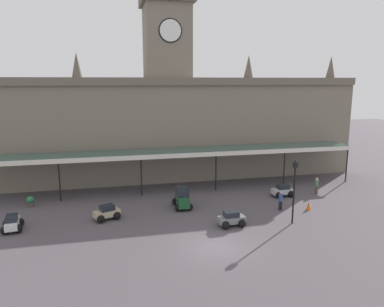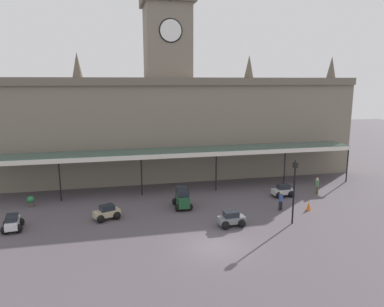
{
  "view_description": "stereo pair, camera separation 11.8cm",
  "coord_description": "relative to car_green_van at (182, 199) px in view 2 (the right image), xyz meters",
  "views": [
    {
      "loc": [
        -6.58,
        -21.97,
        11.0
      ],
      "look_at": [
        0.0,
        6.8,
        5.09
      ],
      "focal_mm": 34.19,
      "sensor_mm": 36.0,
      "label": 1
    },
    {
      "loc": [
        -6.46,
        -22.0,
        11.0
      ],
      "look_at": [
        0.0,
        6.8,
        5.09
      ],
      "focal_mm": 34.19,
      "sensor_mm": 36.0,
      "label": 2
    }
  ],
  "objects": [
    {
      "name": "victorian_lamppost",
      "position": [
        7.71,
        -5.45,
        2.34
      ],
      "size": [
        0.3,
        0.3,
        5.08
      ],
      "color": "black",
      "rests_on": "ground"
    },
    {
      "name": "station_building",
      "position": [
        0.6,
        11.17,
        5.51
      ],
      "size": [
        42.8,
        6.78,
        19.94
      ],
      "color": "slate",
      "rests_on": "ground"
    },
    {
      "name": "car_grey_sedan",
      "position": [
        2.88,
        -4.91,
        -0.3
      ],
      "size": [
        2.11,
        1.61,
        1.19
      ],
      "color": "slate",
      "rests_on": "ground"
    },
    {
      "name": "car_silver_sedan",
      "position": [
        10.06,
        0.97,
        -0.3
      ],
      "size": [
        2.11,
        1.61,
        1.19
      ],
      "color": "#B2B5BA",
      "rests_on": "ground"
    },
    {
      "name": "traffic_cone",
      "position": [
        10.55,
        -2.99,
        -0.44
      ],
      "size": [
        0.4,
        0.4,
        0.74
      ],
      "primitive_type": "cone",
      "color": "orange",
      "rests_on": "ground"
    },
    {
      "name": "entrance_canopy",
      "position": [
        0.6,
        5.57,
        3.15
      ],
      "size": [
        37.6,
        3.26,
        4.1
      ],
      "color": "#38564C",
      "rests_on": "ground"
    },
    {
      "name": "pedestrian_crossing_forecourt",
      "position": [
        8.14,
        -2.5,
        0.1
      ],
      "size": [
        0.38,
        0.34,
        1.67
      ],
      "color": "black",
      "rests_on": "ground"
    },
    {
      "name": "car_white_sedan",
      "position": [
        -13.33,
        -2.03,
        -0.3
      ],
      "size": [
        1.67,
        2.14,
        1.19
      ],
      "color": "silver",
      "rests_on": "ground"
    },
    {
      "name": "pedestrian_near_entrance",
      "position": [
        13.63,
        0.88,
        0.1
      ],
      "size": [
        0.39,
        0.34,
        1.67
      ],
      "color": "brown",
      "rests_on": "ground"
    },
    {
      "name": "ground_plane",
      "position": [
        0.6,
        -8.06,
        -0.81
      ],
      "size": [
        140.0,
        140.0,
        0.0
      ],
      "primitive_type": "plane",
      "color": "#4D464C"
    },
    {
      "name": "car_green_van",
      "position": [
        0.0,
        0.0,
        0.0
      ],
      "size": [
        1.64,
        2.43,
        1.77
      ],
      "color": "#1E512D",
      "rests_on": "ground"
    },
    {
      "name": "car_beige_sedan",
      "position": [
        -6.45,
        -1.38,
        -0.3
      ],
      "size": [
        2.23,
        1.94,
        1.19
      ],
      "color": "tan",
      "rests_on": "ground"
    },
    {
      "name": "planter_by_canopy",
      "position": [
        -13.06,
        3.21,
        -0.32
      ],
      "size": [
        0.6,
        0.6,
        0.96
      ],
      "color": "#47423D",
      "rests_on": "ground"
    }
  ]
}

